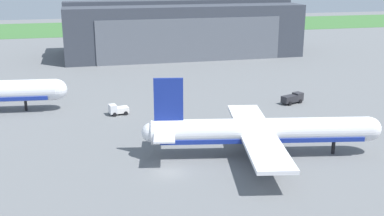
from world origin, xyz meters
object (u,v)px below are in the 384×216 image
(airliner_near_right, at_px, (262,131))
(pushback_tractor, at_px, (293,98))
(maintenance_hangar, at_px, (180,29))
(ops_van, at_px, (118,109))

(airliner_near_right, xyz_separation_m, pushback_tractor, (17.34, 26.02, -2.73))
(maintenance_hangar, relative_size, ops_van, 18.46)
(maintenance_hangar, height_order, ops_van, maintenance_hangar)
(airliner_near_right, relative_size, ops_van, 8.98)
(pushback_tractor, bearing_deg, airliner_near_right, -123.68)
(maintenance_hangar, bearing_deg, airliner_near_right, -94.18)
(pushback_tractor, distance_m, ops_van, 37.20)
(maintenance_hangar, bearing_deg, pushback_tractor, -80.69)
(maintenance_hangar, distance_m, pushback_tractor, 66.42)
(maintenance_hangar, relative_size, pushback_tractor, 13.84)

